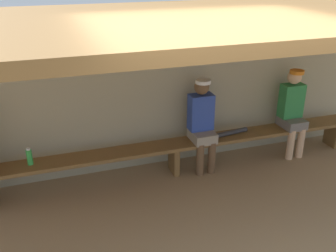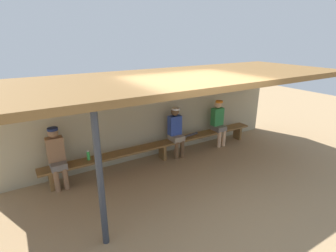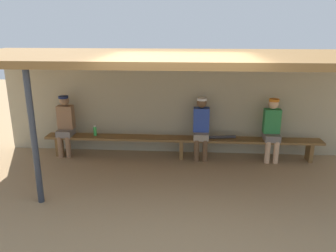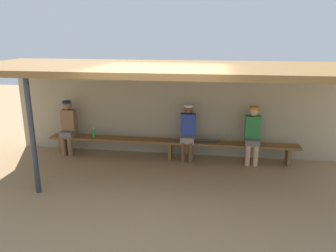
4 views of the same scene
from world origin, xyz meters
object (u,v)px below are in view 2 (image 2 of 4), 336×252
Objects in this scene: player_in_white at (218,121)px; water_bottle_green at (88,155)px; player_in_blue at (57,155)px; baseball_bat at (187,136)px; bench at (162,145)px; support_post at (100,182)px; player_middle at (176,130)px.

water_bottle_green is at bearing 179.79° from player_in_white.
player_in_blue is 3.37m from baseball_bat.
bench is 4.46× the size of player_in_blue.
support_post reaches higher than bench.
player_in_white is 1.00× the size of player_middle.
player_in_blue is (-0.31, 2.10, -0.35)m from support_post.
support_post reaches higher than player_in_white.
player_middle is 1.00× the size of player_in_blue.
bench is 7.91× the size of baseball_bat.
water_bottle_green is at bearing 179.65° from player_middle.
support_post is 3.16m from bench.
support_post is 2.21m from water_bottle_green.
baseball_bat is at bearing -0.54° from player_middle.
support_post reaches higher than water_bottle_green.
player_in_white reaches higher than water_bottle_green.
player_middle is at bearing 0.49° from bench.
player_in_blue is at bearing -178.75° from water_bottle_green.
player_in_white is at bearing 26.78° from support_post.
support_post is 3.42m from player_middle.
player_in_white reaches higher than baseball_bat.
support_post is 3.75m from baseball_bat.
player_middle is 0.45m from baseball_bat.
support_post is at bearing -137.06° from bench.
player_in_blue is at bearing 179.92° from bench.
bench is 2.59m from player_in_blue.
player_in_blue is at bearing 180.00° from player_in_white.
water_bottle_green is at bearing 1.25° from player_in_blue.
player_in_blue is 0.68m from water_bottle_green.
support_post reaches higher than player_in_blue.
player_middle is (0.42, 0.00, 0.36)m from bench.
player_in_white is 1.15m from baseball_bat.
water_bottle_green is (-3.83, 0.01, -0.18)m from player_in_white.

